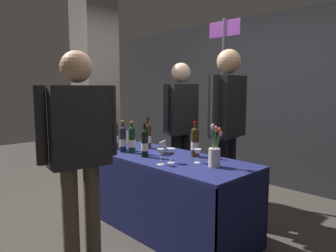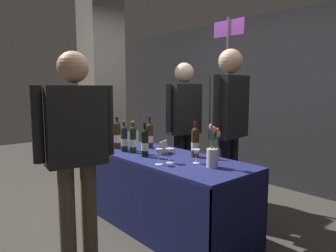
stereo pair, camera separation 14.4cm
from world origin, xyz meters
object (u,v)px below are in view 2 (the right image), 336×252
(booth_signpost, at_px, (227,91))
(taster_foreground_right, at_px, (76,142))
(flower_vase, at_px, (213,154))
(concrete_pillar, at_px, (102,81))
(wine_glass_mid, at_px, (196,153))
(wine_glass_near_taster, at_px, (159,153))
(featured_wine_bottle, at_px, (117,135))
(display_bottle_0, at_px, (195,142))
(wine_glass_near_vendor, at_px, (170,152))
(vendor_presenter, at_px, (184,120))
(tasting_table, at_px, (168,179))

(booth_signpost, bearing_deg, taster_foreground_right, -83.26)
(flower_vase, relative_size, booth_signpost, 0.16)
(concrete_pillar, relative_size, wine_glass_mid, 23.85)
(wine_glass_near_taster, relative_size, taster_foreground_right, 0.08)
(featured_wine_bottle, bearing_deg, display_bottle_0, 21.75)
(featured_wine_bottle, bearing_deg, booth_signpost, 69.61)
(concrete_pillar, distance_m, taster_foreground_right, 2.44)
(booth_signpost, bearing_deg, wine_glass_near_vendor, -73.13)
(taster_foreground_right, bearing_deg, vendor_presenter, 25.55)
(featured_wine_bottle, distance_m, wine_glass_near_taster, 0.86)
(tasting_table, xyz_separation_m, display_bottle_0, (0.17, 0.20, 0.37))
(tasting_table, distance_m, wine_glass_near_vendor, 0.40)
(wine_glass_mid, bearing_deg, tasting_table, -176.49)
(flower_vase, xyz_separation_m, taster_foreground_right, (-0.49, -0.97, 0.15))
(wine_glass_near_taster, height_order, flower_vase, flower_vase)
(display_bottle_0, relative_size, taster_foreground_right, 0.21)
(tasting_table, distance_m, wine_glass_mid, 0.47)
(featured_wine_bottle, bearing_deg, flower_vase, 7.75)
(concrete_pillar, bearing_deg, featured_wine_bottle, -22.96)
(display_bottle_0, distance_m, taster_foreground_right, 1.16)
(taster_foreground_right, distance_m, booth_signpost, 2.14)
(tasting_table, bearing_deg, taster_foreground_right, -87.20)
(wine_glass_near_vendor, xyz_separation_m, vendor_presenter, (-0.65, 0.81, 0.18))
(featured_wine_bottle, xyz_separation_m, flower_vase, (1.22, 0.17, -0.04))
(taster_foreground_right, xyz_separation_m, booth_signpost, (-0.25, 2.10, 0.35))
(display_bottle_0, bearing_deg, vendor_presenter, 143.79)
(wine_glass_near_taster, bearing_deg, concrete_pillar, 163.01)
(flower_vase, distance_m, booth_signpost, 1.44)
(wine_glass_near_taster, xyz_separation_m, vendor_presenter, (-0.63, 0.91, 0.18))
(flower_vase, relative_size, vendor_presenter, 0.22)
(vendor_presenter, height_order, booth_signpost, booth_signpost)
(concrete_pillar, relative_size, wine_glass_near_taster, 21.44)
(flower_vase, bearing_deg, taster_foreground_right, -116.90)
(featured_wine_bottle, bearing_deg, wine_glass_near_vendor, -0.38)
(wine_glass_near_vendor, height_order, wine_glass_mid, wine_glass_near_vendor)
(featured_wine_bottle, distance_m, booth_signpost, 1.45)
(display_bottle_0, bearing_deg, booth_signpost, 111.38)
(featured_wine_bottle, relative_size, taster_foreground_right, 0.21)
(taster_foreground_right, bearing_deg, concrete_pillar, 64.01)
(featured_wine_bottle, bearing_deg, vendor_presenter, 74.59)
(flower_vase, bearing_deg, booth_signpost, 123.44)
(concrete_pillar, distance_m, wine_glass_mid, 2.41)
(display_bottle_0, height_order, vendor_presenter, vendor_presenter)
(wine_glass_mid, relative_size, booth_signpost, 0.06)
(vendor_presenter, distance_m, taster_foreground_right, 1.69)
(tasting_table, relative_size, wine_glass_mid, 13.77)
(concrete_pillar, distance_m, display_bottle_0, 2.20)
(concrete_pillar, height_order, booth_signpost, concrete_pillar)
(tasting_table, height_order, wine_glass_near_taster, wine_glass_near_taster)
(concrete_pillar, relative_size, featured_wine_bottle, 8.71)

